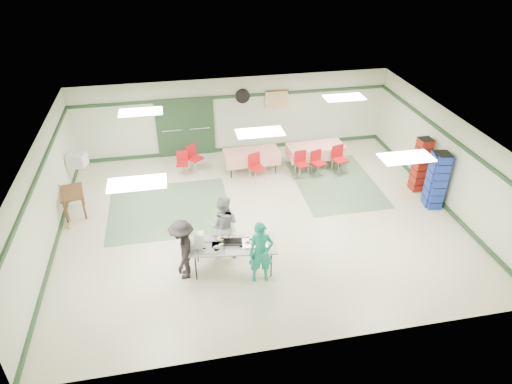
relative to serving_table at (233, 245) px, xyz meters
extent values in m
plane|color=beige|center=(1.04, 1.96, -0.72)|extent=(11.00, 11.00, 0.00)
plane|color=white|center=(1.04, 1.96, 1.98)|extent=(11.00, 11.00, 0.00)
plane|color=beige|center=(1.04, 6.46, 0.63)|extent=(11.00, 0.00, 11.00)
plane|color=beige|center=(1.04, -2.54, 0.63)|extent=(11.00, 0.00, 11.00)
plane|color=beige|center=(-4.46, 1.96, 0.63)|extent=(0.00, 9.00, 9.00)
plane|color=beige|center=(6.54, 1.96, 0.63)|extent=(0.00, 9.00, 9.00)
cube|color=#1F3A21|center=(1.04, 6.43, 1.33)|extent=(11.00, 0.06, 0.10)
cube|color=#1F3A21|center=(1.04, 6.43, -0.66)|extent=(11.00, 0.06, 0.12)
cube|color=#1F3A21|center=(-4.43, 1.96, 1.33)|extent=(0.06, 9.00, 0.10)
cube|color=#1F3A21|center=(-4.43, 1.96, -0.66)|extent=(0.06, 9.00, 0.12)
cube|color=#1F3A21|center=(6.51, 1.96, 1.33)|extent=(0.06, 9.00, 0.10)
cube|color=#1F3A21|center=(6.51, 1.96, -0.66)|extent=(0.06, 9.00, 0.12)
cube|color=#5D7A59|center=(-1.46, 2.96, -0.72)|extent=(3.50, 3.00, 0.01)
cube|color=#5D7A59|center=(3.84, 3.46, -0.72)|extent=(2.50, 3.50, 0.01)
cube|color=gray|center=(-1.16, 6.40, 0.33)|extent=(0.90, 0.06, 2.10)
cube|color=gray|center=(-0.21, 6.40, 0.33)|extent=(0.90, 0.06, 2.10)
cube|color=#1F3A21|center=(-0.69, 6.38, 0.33)|extent=(2.00, 0.03, 2.15)
cylinder|color=black|center=(1.34, 6.40, 1.33)|extent=(0.50, 0.10, 0.50)
cube|color=#DAB688|center=(2.54, 6.40, 1.13)|extent=(0.80, 0.02, 0.60)
cube|color=#AFAFAA|center=(0.00, 0.00, 0.02)|extent=(2.14, 1.09, 0.04)
cylinder|color=black|center=(-0.92, -0.21, -0.36)|extent=(0.04, 0.04, 0.72)
cylinder|color=black|center=(0.83, -0.44, -0.36)|extent=(0.04, 0.04, 0.72)
cylinder|color=black|center=(-0.83, 0.44, -0.36)|extent=(0.04, 0.04, 0.72)
cylinder|color=black|center=(0.92, 0.21, -0.36)|extent=(0.04, 0.04, 0.72)
cube|color=silver|center=(0.51, -0.06, 0.05)|extent=(0.65, 0.52, 0.02)
cube|color=silver|center=(-0.18, 0.12, 0.05)|extent=(0.68, 0.55, 0.02)
cube|color=silver|center=(-0.51, -0.06, 0.05)|extent=(0.65, 0.53, 0.02)
cube|color=black|center=(0.00, 0.01, 0.08)|extent=(0.49, 0.34, 0.08)
cube|color=white|center=(-0.78, 0.04, 0.24)|extent=(0.25, 0.23, 0.41)
imported|color=#15927D|center=(0.58, -0.48, 0.07)|extent=(0.60, 0.41, 1.58)
imported|color=#98989E|center=(-0.14, 0.68, 0.12)|extent=(0.97, 0.86, 1.68)
imported|color=black|center=(-1.18, -0.01, 0.06)|extent=(0.72, 1.09, 1.57)
cube|color=red|center=(3.54, 4.73, 0.02)|extent=(1.93, 0.90, 0.05)
cube|color=red|center=(3.54, 4.73, -0.17)|extent=(1.93, 0.93, 0.40)
cylinder|color=black|center=(2.76, 4.38, -0.36)|extent=(0.04, 0.04, 0.72)
cylinder|color=black|center=(4.34, 4.45, -0.36)|extent=(0.04, 0.04, 0.72)
cylinder|color=black|center=(2.74, 5.01, -0.36)|extent=(0.04, 0.04, 0.72)
cylinder|color=black|center=(4.31, 5.08, -0.36)|extent=(0.04, 0.04, 0.72)
cube|color=red|center=(1.34, 4.73, 0.02)|extent=(1.81, 0.82, 0.05)
cube|color=red|center=(1.34, 4.73, -0.17)|extent=(1.81, 0.84, 0.40)
cylinder|color=black|center=(0.60, 4.41, -0.36)|extent=(0.04, 0.04, 0.72)
cylinder|color=black|center=(2.09, 4.45, -0.36)|extent=(0.04, 0.04, 0.72)
cylinder|color=black|center=(0.58, 5.01, -0.36)|extent=(0.04, 0.04, 0.72)
cylinder|color=black|center=(2.08, 5.05, -0.36)|extent=(0.04, 0.04, 0.72)
cube|color=red|center=(3.45, 4.08, -0.29)|extent=(0.49, 0.49, 0.04)
cube|color=red|center=(3.39, 4.25, -0.07)|extent=(0.39, 0.16, 0.39)
cylinder|color=silver|center=(3.34, 3.88, -0.51)|extent=(0.02, 0.02, 0.41)
cylinder|color=silver|center=(3.64, 3.98, -0.51)|extent=(0.02, 0.02, 0.41)
cylinder|color=silver|center=(3.25, 4.18, -0.51)|extent=(0.02, 0.02, 0.41)
cylinder|color=silver|center=(3.55, 4.28, -0.51)|extent=(0.02, 0.02, 0.41)
cube|color=red|center=(2.89, 4.08, -0.28)|extent=(0.46, 0.46, 0.04)
cube|color=red|center=(2.86, 4.26, -0.06)|extent=(0.40, 0.11, 0.40)
cylinder|color=silver|center=(2.76, 3.90, -0.51)|extent=(0.02, 0.02, 0.42)
cylinder|color=silver|center=(3.07, 3.95, -0.51)|extent=(0.02, 0.02, 0.42)
cylinder|color=silver|center=(2.70, 4.21, -0.51)|extent=(0.02, 0.02, 0.42)
cylinder|color=silver|center=(3.02, 4.27, -0.51)|extent=(0.02, 0.02, 0.42)
cube|color=red|center=(4.18, 4.08, -0.24)|extent=(0.54, 0.54, 0.04)
cube|color=red|center=(4.13, 4.27, 0.00)|extent=(0.43, 0.16, 0.44)
cylinder|color=silver|center=(4.06, 3.87, -0.49)|extent=(0.02, 0.02, 0.46)
cylinder|color=silver|center=(4.40, 3.96, -0.49)|extent=(0.02, 0.02, 0.46)
cylinder|color=silver|center=(3.97, 4.20, -0.49)|extent=(0.02, 0.02, 0.46)
cylinder|color=silver|center=(4.30, 4.30, -0.49)|extent=(0.02, 0.02, 0.46)
cube|color=red|center=(1.39, 4.08, -0.25)|extent=(0.55, 0.55, 0.04)
cube|color=red|center=(1.32, 4.26, -0.02)|extent=(0.41, 0.19, 0.43)
cylinder|color=silver|center=(1.30, 3.86, -0.50)|extent=(0.02, 0.02, 0.45)
cylinder|color=silver|center=(1.61, 3.98, -0.50)|extent=(0.02, 0.02, 0.45)
cylinder|color=silver|center=(1.17, 4.18, -0.50)|extent=(0.02, 0.02, 0.45)
cylinder|color=silver|center=(1.49, 4.30, -0.50)|extent=(0.02, 0.02, 0.45)
cube|color=red|center=(-0.49, 5.13, -0.25)|extent=(0.60, 0.60, 0.04)
cube|color=red|center=(-0.61, 5.28, -0.02)|extent=(0.36, 0.30, 0.43)
cylinder|color=silver|center=(-0.52, 4.89, -0.50)|extent=(0.02, 0.02, 0.45)
cylinder|color=silver|center=(-0.25, 5.11, -0.50)|extent=(0.02, 0.02, 0.45)
cylinder|color=silver|center=(-0.73, 5.16, -0.50)|extent=(0.02, 0.02, 0.45)
cylinder|color=silver|center=(-0.47, 5.37, -0.50)|extent=(0.02, 0.02, 0.45)
cube|color=red|center=(-0.94, 4.93, -0.31)|extent=(0.41, 0.41, 0.04)
cube|color=red|center=(-0.92, 5.10, -0.10)|extent=(0.38, 0.08, 0.37)
cylinder|color=silver|center=(-1.10, 4.80, -0.52)|extent=(0.02, 0.02, 0.39)
cylinder|color=silver|center=(-0.81, 4.77, -0.52)|extent=(0.02, 0.02, 0.39)
cylinder|color=silver|center=(-1.07, 5.10, -0.52)|extent=(0.02, 0.02, 0.39)
cylinder|color=silver|center=(-0.77, 5.06, -0.52)|extent=(0.02, 0.02, 0.39)
cube|color=#193A9B|center=(6.19, 1.72, 0.14)|extent=(0.51, 0.51, 1.71)
cube|color=maroon|center=(6.19, 2.61, 0.15)|extent=(0.40, 0.40, 1.74)
cube|color=#193A9B|center=(6.19, 1.58, 0.15)|extent=(0.44, 0.44, 1.74)
cube|color=brown|center=(-4.11, 3.24, 0.00)|extent=(0.78, 1.04, 0.05)
cube|color=brown|center=(-4.28, 2.81, -0.37)|extent=(0.05, 0.05, 0.70)
cube|color=brown|center=(-3.80, 2.91, -0.37)|extent=(0.05, 0.05, 0.70)
cube|color=brown|center=(-4.42, 3.58, -0.37)|extent=(0.05, 0.05, 0.70)
cube|color=brown|center=(-3.94, 3.67, -0.37)|extent=(0.05, 0.05, 0.70)
cube|color=beige|center=(-4.11, 4.80, 0.23)|extent=(0.62, 0.57, 0.41)
cylinder|color=brown|center=(-4.19, 2.64, -0.01)|extent=(0.06, 0.22, 1.36)
camera|label=1|loc=(-1.10, -8.46, 6.75)|focal=32.00mm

